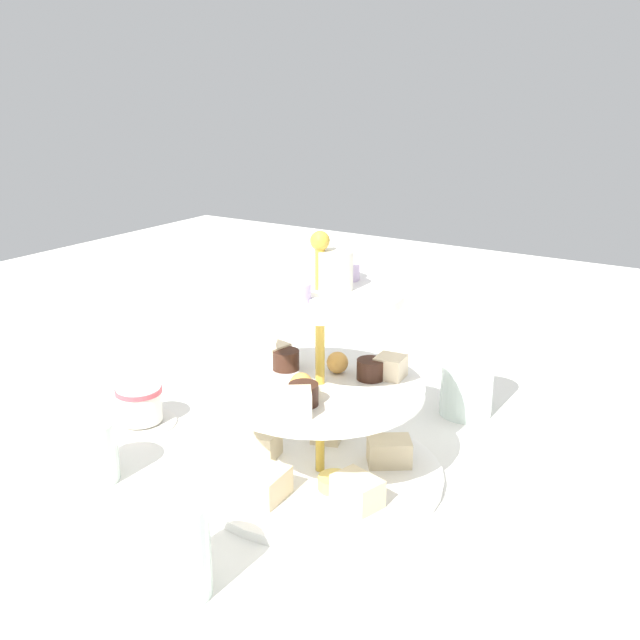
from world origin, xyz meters
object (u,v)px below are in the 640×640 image
(butter_knife_left, at_px, (591,591))
(butter_knife_right, at_px, (271,375))
(tiered_serving_stand, at_px, (320,409))
(teacup_with_saucer, at_px, (140,407))
(water_glass_short_left, at_px, (88,451))
(water_glass_mid_back, at_px, (177,550))
(water_glass_tall_right, at_px, (468,373))

(butter_knife_left, height_order, butter_knife_right, same)
(butter_knife_right, bearing_deg, tiered_serving_stand, 85.45)
(tiered_serving_stand, bearing_deg, teacup_with_saucer, -177.96)
(water_glass_short_left, bearing_deg, water_glass_mid_back, -22.76)
(water_glass_short_left, height_order, butter_knife_right, water_glass_short_left)
(butter_knife_left, bearing_deg, butter_knife_right, 77.55)
(water_glass_short_left, distance_m, butter_knife_right, 0.35)
(water_glass_tall_right, bearing_deg, butter_knife_right, -173.61)
(water_glass_mid_back, bearing_deg, tiered_serving_stand, 90.23)
(water_glass_mid_back, bearing_deg, butter_knife_left, 32.53)
(butter_knife_left, xyz_separation_m, water_glass_mid_back, (-0.30, -0.19, 0.04))
(butter_knife_left, relative_size, water_glass_mid_back, 1.95)
(water_glass_tall_right, bearing_deg, teacup_with_saucer, -143.38)
(tiered_serving_stand, xyz_separation_m, butter_knife_left, (0.30, -0.04, -0.08))
(butter_knife_right, bearing_deg, water_glass_tall_right, 135.55)
(tiered_serving_stand, bearing_deg, butter_knife_right, 136.29)
(tiered_serving_stand, bearing_deg, water_glass_short_left, -147.00)
(water_glass_tall_right, height_order, butter_knife_left, water_glass_tall_right)
(tiered_serving_stand, xyz_separation_m, water_glass_short_left, (-0.21, -0.14, -0.05))
(water_glass_mid_back, bearing_deg, water_glass_short_left, 157.24)
(butter_knife_left, relative_size, butter_knife_right, 1.00)
(tiered_serving_stand, height_order, water_glass_tall_right, tiered_serving_stand)
(water_glass_tall_right, xyz_separation_m, water_glass_short_left, (-0.29, -0.38, -0.02))
(teacup_with_saucer, height_order, butter_knife_right, teacup_with_saucer)
(tiered_serving_stand, height_order, teacup_with_saucer, tiered_serving_stand)
(water_glass_tall_right, xyz_separation_m, butter_knife_left, (0.23, -0.28, -0.06))
(water_glass_short_left, relative_size, butter_knife_right, 0.41)
(butter_knife_left, bearing_deg, water_glass_tall_right, 52.10)
(teacup_with_saucer, xyz_separation_m, water_glass_mid_back, (0.27, -0.22, 0.02))
(water_glass_short_left, xyz_separation_m, water_glass_mid_back, (0.21, -0.09, 0.01))
(water_glass_tall_right, relative_size, butter_knife_right, 0.69)
(butter_knife_left, bearing_deg, teacup_with_saucer, 100.17)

